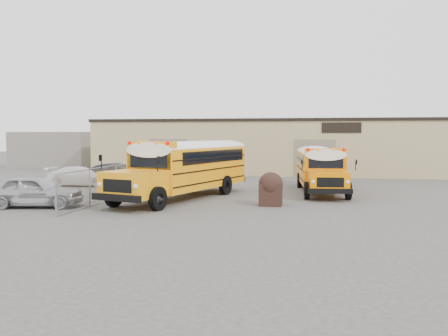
% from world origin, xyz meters
% --- Properties ---
extents(ground, '(120.00, 120.00, 0.00)m').
position_xyz_m(ground, '(0.00, 0.00, 0.00)').
color(ground, '#45433F').
rests_on(ground, ground).
extents(warehouse, '(30.20, 10.20, 4.67)m').
position_xyz_m(warehouse, '(-0.00, 19.99, 2.37)').
color(warehouse, tan).
rests_on(warehouse, ground).
extents(chainlink_fence, '(0.07, 18.07, 1.81)m').
position_xyz_m(chainlink_fence, '(-6.00, 3.00, 0.90)').
color(chainlink_fence, gray).
rests_on(chainlink_fence, ground).
extents(distant_building_left, '(8.00, 6.00, 3.60)m').
position_xyz_m(distant_building_left, '(-22.00, 22.00, 1.80)').
color(distant_building_left, gray).
rests_on(distant_building_left, ground).
extents(school_bus_left, '(5.36, 10.97, 3.12)m').
position_xyz_m(school_bus_left, '(-0.71, 7.30, 1.81)').
color(school_bus_left, '#FF9F12').
rests_on(school_bus_left, ground).
extents(school_bus_right, '(3.32, 9.37, 2.68)m').
position_xyz_m(school_bus_right, '(3.88, 11.20, 1.55)').
color(school_bus_right, '#FF8200').
rests_on(school_bus_right, ground).
extents(tarp_bundle, '(1.18, 1.18, 1.62)m').
position_xyz_m(tarp_bundle, '(2.34, -0.87, 0.83)').
color(tarp_bundle, black).
rests_on(tarp_bundle, ground).
extents(car_silver, '(4.74, 2.71, 1.52)m').
position_xyz_m(car_silver, '(-8.49, -3.66, 0.76)').
color(car_silver, '#B0B0B5').
rests_on(car_silver, ground).
extents(car_white, '(4.57, 2.28, 1.27)m').
position_xyz_m(car_white, '(-10.94, 5.50, 0.64)').
color(car_white, white).
rests_on(car_white, ground).
extents(car_dark, '(4.35, 1.66, 1.42)m').
position_xyz_m(car_dark, '(-9.07, 7.05, 0.71)').
color(car_dark, black).
rests_on(car_dark, ground).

